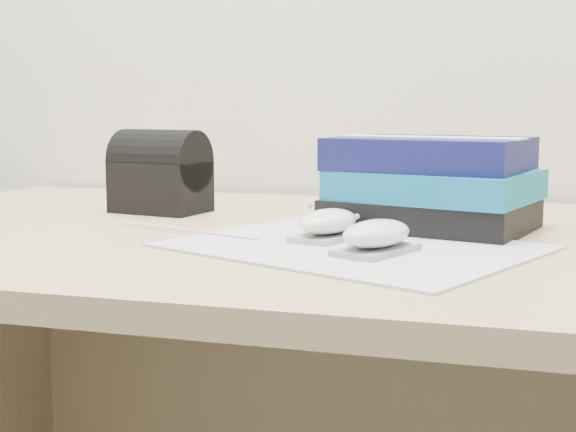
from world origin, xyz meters
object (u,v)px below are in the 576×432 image
(book_stack, at_px, (432,184))
(pouch, at_px, (160,172))
(mouse_front, at_px, (376,236))
(mouse_rear, at_px, (328,224))
(desk, at_px, (411,398))

(book_stack, relative_size, pouch, 1.95)
(mouse_front, distance_m, book_stack, 0.22)
(mouse_rear, distance_m, pouch, 0.36)
(desk, bearing_deg, mouse_front, -93.55)
(mouse_front, relative_size, pouch, 0.77)
(mouse_rear, height_order, book_stack, book_stack)
(mouse_front, bearing_deg, book_stack, 80.44)
(book_stack, bearing_deg, desk, -179.25)
(mouse_rear, height_order, pouch, pouch)
(desk, distance_m, book_stack, 0.29)
(mouse_front, bearing_deg, desk, 86.45)
(desk, distance_m, pouch, 0.49)
(mouse_rear, distance_m, mouse_front, 0.10)
(mouse_rear, bearing_deg, mouse_front, -46.18)
(desk, xyz_separation_m, mouse_front, (-0.01, -0.21, 0.26))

